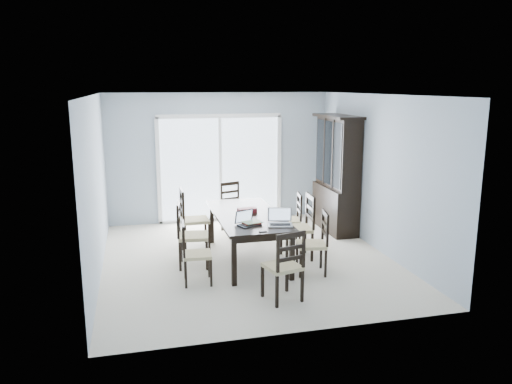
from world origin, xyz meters
TOP-DOWN VIEW (x-y plane):
  - floor at (0.00, 0.00)m, footprint 5.00×5.00m
  - ceiling at (0.00, 0.00)m, footprint 5.00×5.00m
  - back_wall at (0.00, 2.50)m, footprint 4.50×0.02m
  - wall_left at (-2.25, 0.00)m, footprint 0.02×5.00m
  - wall_right at (2.25, 0.00)m, footprint 0.02×5.00m
  - balcony at (0.00, 3.50)m, footprint 4.50×2.00m
  - railing at (0.00, 4.50)m, footprint 4.50×0.06m
  - dining_table at (0.00, 0.00)m, footprint 1.00×2.20m
  - china_hutch at (2.02, 1.25)m, footprint 0.50×1.38m
  - sliding_door at (0.00, 2.48)m, footprint 2.52×0.05m
  - chair_left_near at (-0.98, -0.77)m, footprint 0.42×0.41m
  - chair_left_mid at (-0.97, -0.08)m, footprint 0.51×0.50m
  - chair_left_far at (-0.83, 0.82)m, footprint 0.46×0.45m
  - chair_right_near at (0.87, -0.82)m, footprint 0.49×0.48m
  - chair_right_mid at (0.88, -0.13)m, footprint 0.50×0.48m
  - chair_right_far at (0.97, 0.61)m, footprint 0.46×0.45m
  - chair_end_near at (0.12, -1.69)m, footprint 0.51×0.52m
  - chair_end_far at (0.09, 1.67)m, footprint 0.51×0.52m
  - laptop_dark at (-0.12, -0.65)m, footprint 0.37×0.32m
  - laptop_silver at (0.31, -0.75)m, footprint 0.40×0.32m
  - book_stack at (-0.07, -0.60)m, footprint 0.31×0.27m
  - cell_phone at (-0.01, -1.00)m, footprint 0.11×0.06m
  - game_box at (0.02, 0.09)m, footprint 0.31×0.17m
  - hot_tub at (-0.89, 3.60)m, footprint 2.02×1.89m

SIDE VIEW (x-z plane):
  - balcony at x=0.00m, z-range -0.10..0.00m
  - floor at x=0.00m, z-range 0.00..0.00m
  - hot_tub at x=-0.89m, z-range 0.00..0.89m
  - chair_left_near at x=-0.98m, z-range 0.03..1.05m
  - railing at x=0.00m, z-range 0.00..1.10m
  - chair_right_far at x=0.97m, z-range 0.03..1.07m
  - chair_end_far at x=0.09m, z-range 0.03..1.11m
  - chair_right_near at x=0.87m, z-range 0.03..1.11m
  - chair_end_near at x=0.12m, z-range 0.03..1.14m
  - chair_left_mid at x=-0.97m, z-range 0.03..1.21m
  - chair_left_far at x=-0.83m, z-range 0.03..1.22m
  - chair_right_mid at x=0.88m, z-range 0.03..1.24m
  - dining_table at x=0.00m, z-range 0.30..1.05m
  - cell_phone at x=-0.01m, z-range 0.75..0.76m
  - book_stack at x=-0.07m, z-range 0.75..0.79m
  - game_box at x=0.02m, z-range 0.75..0.82m
  - laptop_dark at x=-0.12m, z-range 0.70..0.91m
  - laptop_silver at x=0.31m, z-range 0.69..0.93m
  - china_hutch at x=2.02m, z-range -0.03..2.17m
  - sliding_door at x=0.00m, z-range 0.00..2.18m
  - back_wall at x=0.00m, z-range 0.00..2.60m
  - wall_left at x=-2.25m, z-range 0.00..2.60m
  - wall_right at x=2.25m, z-range 0.00..2.60m
  - ceiling at x=0.00m, z-range 2.60..2.60m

